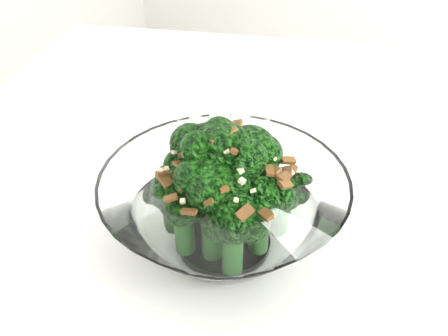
% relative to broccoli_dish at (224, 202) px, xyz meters
% --- Properties ---
extents(broccoli_dish, '(0.21, 0.21, 0.13)m').
position_rel_broccoli_dish_xyz_m(broccoli_dish, '(0.00, 0.00, 0.00)').
color(broccoli_dish, white).
rests_on(broccoli_dish, table).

